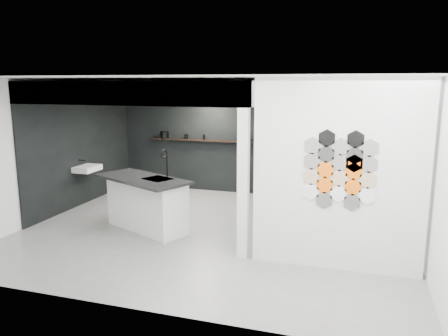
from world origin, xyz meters
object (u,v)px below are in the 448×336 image
stockpot (165,135)px  utensil_cup (186,137)px  wall_basin (87,168)px  kitchen_island (147,202)px  bottle_dark (204,137)px  glass_vase (258,139)px  glass_bowl (258,140)px  kettle (246,138)px  partition_panel (338,176)px

stockpot → utensil_cup: bearing=0.0°
wall_basin → kitchen_island: 2.28m
stockpot → bottle_dark: (1.08, 0.00, -0.02)m
wall_basin → glass_vase: bearing=31.3°
kitchen_island → utensil_cup: kitchen_island is taller
stockpot → utensil_cup: size_ratio=1.83×
glass_bowl → stockpot: bearing=180.0°
glass_vase → glass_bowl: bearing=0.0°
wall_basin → glass_bowl: bearing=31.3°
kettle → utensil_cup: bearing=-176.7°
partition_panel → bottle_dark: partition_panel is taller
wall_basin → glass_bowl: 4.00m
partition_panel → bottle_dark: 5.19m
partition_panel → kitchen_island: bearing=167.9°
stockpot → utensil_cup: stockpot is taller
partition_panel → utensil_cup: bearing=135.5°
glass_vase → bottle_dark: glass_vase is taller
glass_bowl → glass_vase: bearing=0.0°
wall_basin → bottle_dark: (2.00, 2.07, 0.54)m
kitchen_island → partition_panel: bearing=12.7°
wall_basin → kitchen_island: (1.99, -1.05, -0.33)m
kettle → bottle_dark: kettle is taller
partition_panel → utensil_cup: partition_panel is taller
partition_panel → glass_vase: 4.39m
partition_panel → wall_basin: bearing=161.8°
partition_panel → kettle: partition_panel is taller
stockpot → kettle: (2.17, 0.00, -0.01)m
partition_panel → stockpot: (-4.54, 3.87, 0.01)m
glass_bowl → bottle_dark: bottle_dark is taller
glass_bowl → glass_vase: size_ratio=0.87×
kitchen_island → utensil_cup: size_ratio=18.03×
kitchen_island → kettle: kitchen_island is taller
glass_vase → partition_panel: bearing=-61.8°
wall_basin → utensil_cup: size_ratio=5.22×
kitchen_island → bottle_dark: (0.01, 3.12, 0.87)m
wall_basin → utensil_cup: (1.53, 2.07, 0.53)m
glass_vase → bottle_dark: bearing=180.0°
wall_basin → stockpot: 2.33m
kitchen_island → bottle_dark: size_ratio=15.10×
glass_vase → utensil_cup: 1.86m
stockpot → glass_bowl: (2.46, 0.00, -0.04)m
stockpot → bottle_dark: stockpot is taller
partition_panel → kitchen_island: 3.66m
stockpot → glass_vase: 2.46m
partition_panel → stockpot: partition_panel is taller
bottle_dark → utensil_cup: size_ratio=1.19×
partition_panel → kitchen_island: (-3.47, 0.75, -0.88)m
kettle → glass_vase: kettle is taller
utensil_cup → bottle_dark: bearing=0.0°
stockpot → kettle: bearing=0.0°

